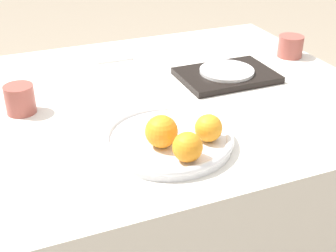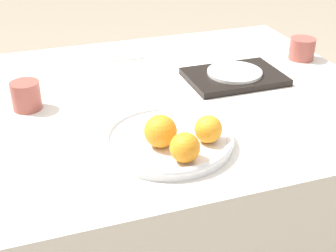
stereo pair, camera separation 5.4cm
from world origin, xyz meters
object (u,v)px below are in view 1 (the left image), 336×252
object	(u,v)px
orange_0	(161,131)
cup_1	(20,99)
orange_2	(208,128)
serving_tray	(227,75)
fruit_platter	(168,139)
orange_1	(188,147)
side_plate	(227,71)
cup_0	(290,46)
napkin	(110,55)

from	to	relation	value
orange_0	cup_1	world-z (taller)	orange_0
orange_2	serving_tray	size ratio (longest dim) A/B	0.22
fruit_platter	orange_1	bearing A→B (deg)	-89.20
cup_1	side_plate	bearing A→B (deg)	-0.54
serving_tray	fruit_platter	bearing A→B (deg)	-136.94
serving_tray	cup_1	xyz separation A→B (m)	(-0.61, 0.01, 0.03)
orange_1	cup_0	xyz separation A→B (m)	(0.60, 0.49, -0.02)
orange_2	fruit_platter	bearing A→B (deg)	149.56
fruit_platter	serving_tray	world-z (taller)	fruit_platter
orange_2	side_plate	bearing A→B (deg)	55.46
cup_1	orange_0	bearing A→B (deg)	-50.90
orange_1	napkin	bearing A→B (deg)	87.20
fruit_platter	cup_0	bearing A→B (deg)	32.16
orange_2	napkin	bearing A→B (deg)	93.70
orange_0	napkin	bearing A→B (deg)	84.30
cup_1	napkin	bearing A→B (deg)	43.86
serving_tray	napkin	world-z (taller)	serving_tray
fruit_platter	serving_tray	distance (m)	0.43
napkin	orange_0	bearing A→B (deg)	-95.70
cup_0	orange_0	bearing A→B (deg)	-147.06
cup_0	cup_1	xyz separation A→B (m)	(-0.90, -0.08, 0.00)
orange_1	serving_tray	distance (m)	0.51
fruit_platter	napkin	bearing A→B (deg)	86.60
orange_0	cup_0	size ratio (longest dim) A/B	0.88
side_plate	orange_2	bearing A→B (deg)	-124.54
orange_2	cup_0	size ratio (longest dim) A/B	0.76
orange_2	cup_0	world-z (taller)	orange_2
fruit_platter	serving_tray	size ratio (longest dim) A/B	1.07
fruit_platter	cup_1	world-z (taller)	cup_1
orange_0	side_plate	world-z (taller)	orange_0
orange_1	napkin	size ratio (longest dim) A/B	0.51
side_plate	napkin	distance (m)	0.43
fruit_platter	orange_2	world-z (taller)	orange_2
cup_1	napkin	size ratio (longest dim) A/B	0.60
cup_1	serving_tray	bearing A→B (deg)	-0.54
serving_tray	orange_0	bearing A→B (deg)	-136.62
cup_1	fruit_platter	bearing A→B (deg)	-45.41
orange_0	orange_1	xyz separation A→B (m)	(0.03, -0.08, -0.00)
side_plate	napkin	world-z (taller)	side_plate
orange_1	cup_0	bearing A→B (deg)	38.80
napkin	side_plate	bearing A→B (deg)	-49.49
fruit_platter	orange_0	distance (m)	0.06
side_plate	cup_0	bearing A→B (deg)	16.65
cup_0	napkin	distance (m)	0.62
fruit_platter	cup_1	distance (m)	0.42
fruit_platter	napkin	xyz separation A→B (m)	(0.04, 0.62, -0.01)
orange_0	napkin	distance (m)	0.65
fruit_platter	orange_2	size ratio (longest dim) A/B	4.82
side_plate	cup_1	distance (m)	0.61
orange_2	orange_1	bearing A→B (deg)	-143.48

